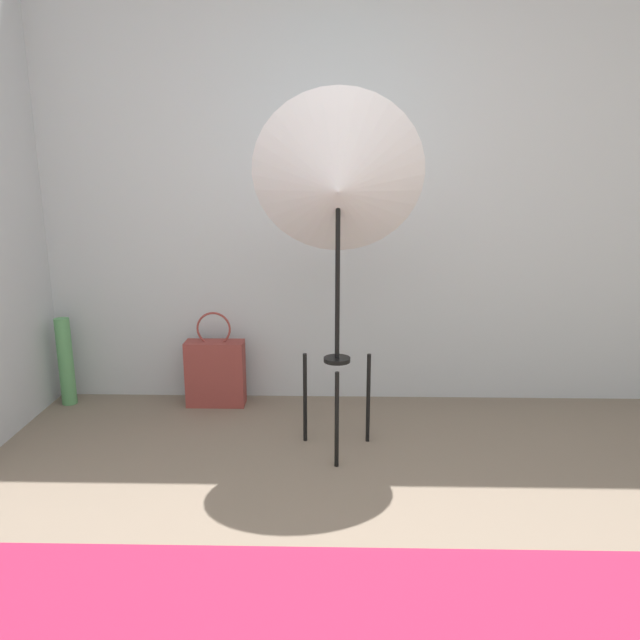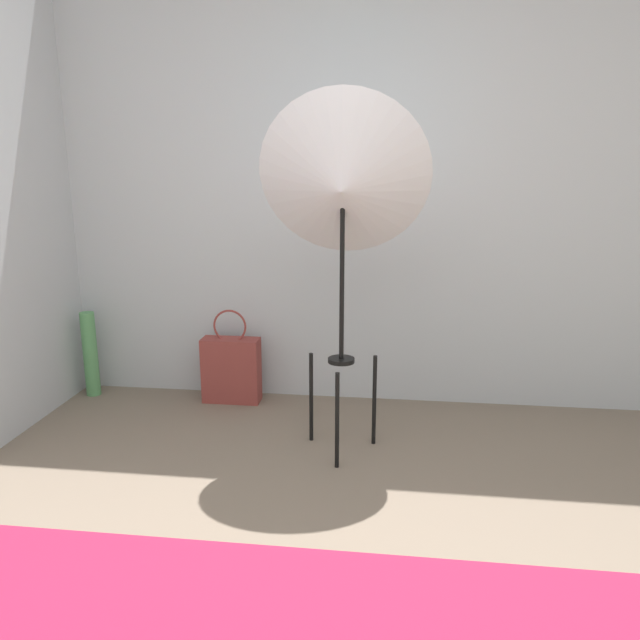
{
  "view_description": "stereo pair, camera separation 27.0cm",
  "coord_description": "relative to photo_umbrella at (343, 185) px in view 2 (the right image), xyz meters",
  "views": [
    {
      "loc": [
        -0.09,
        -1.29,
        1.37
      ],
      "look_at": [
        -0.15,
        1.32,
        0.7
      ],
      "focal_mm": 35.0,
      "sensor_mm": 36.0,
      "label": 1
    },
    {
      "loc": [
        0.18,
        -1.27,
        1.37
      ],
      "look_at": [
        -0.15,
        1.32,
        0.7
      ],
      "focal_mm": 35.0,
      "sensor_mm": 36.0,
      "label": 2
    }
  ],
  "objects": [
    {
      "name": "paper_roll",
      "position": [
        -1.56,
        0.56,
        -1.02
      ],
      "size": [
        0.08,
        0.08,
        0.51
      ],
      "color": "#56995B",
      "rests_on": "ground_plane"
    },
    {
      "name": "wall_back",
      "position": [
        0.07,
        0.73,
        0.03
      ],
      "size": [
        8.0,
        0.05,
        2.6
      ],
      "color": "#B7BCC1",
      "rests_on": "ground_plane"
    },
    {
      "name": "photo_umbrella",
      "position": [
        0.0,
        0.0,
        0.0
      ],
      "size": [
        0.79,
        0.47,
        1.68
      ],
      "color": "black",
      "rests_on": "ground_plane"
    },
    {
      "name": "tote_bag",
      "position": [
        -0.7,
        0.56,
        -1.07
      ],
      "size": [
        0.33,
        0.13,
        0.55
      ],
      "color": "brown",
      "rests_on": "ground_plane"
    }
  ]
}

